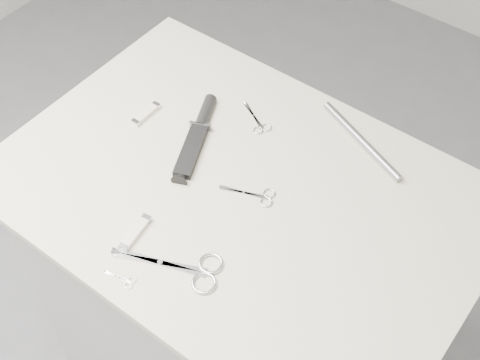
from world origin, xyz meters
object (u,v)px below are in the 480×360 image
Objects in this scene: embroidery_scissors_a at (257,196)px; embroidery_scissors_b at (258,123)px; plinth at (240,302)px; sheathed_knife at (198,132)px; tiny_scissors at (124,280)px; metal_rail at (361,140)px; large_shears at (190,269)px; pocket_knife_a at (146,114)px; pocket_knife_b at (135,233)px.

embroidery_scissors_a is 1.16× the size of embroidery_scissors_b.
embroidery_scissors_b is at bearing 104.30° from embroidery_scissors_a.
sheathed_knife is at bearing 158.08° from plinth.
tiny_scissors is 0.25× the size of metal_rail.
metal_rail is (0.09, 0.26, 0.01)m from embroidery_scissors_a.
embroidery_scissors_b is 1.56× the size of tiny_scissors.
large_shears is at bearing -100.75° from metal_rail.
sheathed_knife reaches higher than pocket_knife_a.
tiny_scissors is 0.43m from pocket_knife_a.
plinth is 0.56m from pocket_knife_a.
embroidery_scissors_b is 0.26m from pocket_knife_a.
sheathed_knife reaches higher than metal_rail.
large_shears reaches higher than plinth.
metal_rail reaches higher than plinth.
pocket_knife_b is at bearing -115.55° from metal_rail.
metal_rail is (0.13, 0.27, 0.48)m from plinth.
pocket_knife_a is 0.31× the size of metal_rail.
plinth is 0.53m from pocket_knife_b.
metal_rail is at bearing 63.54° from plinth.
large_shears is at bearing -110.02° from embroidery_scissors_a.
sheathed_knife reaches higher than large_shears.
large_shears is 0.41m from embroidery_scissors_b.
pocket_knife_a is (-0.30, 0.04, 0.47)m from plinth.
sheathed_knife is at bearing -146.66° from metal_rail.
embroidery_scissors_a is 0.32m from tiny_scissors.
pocket_knife_b is at bearing 108.53° from tiny_scissors.
metal_rail is (0.43, 0.22, 0.00)m from pocket_knife_a.
metal_rail is at bearing -62.75° from pocket_knife_a.
sheathed_knife is 2.56× the size of pocket_knife_b.
pocket_knife_b is at bearing -64.01° from embroidery_scissors_b.
pocket_knife_b reaches higher than embroidery_scissors_b.
pocket_knife_b is (0.20, -0.26, 0.00)m from pocket_knife_a.
embroidery_scissors_b is 0.42× the size of sheathed_knife.
plinth is at bearing 79.30° from large_shears.
pocket_knife_a is 0.86× the size of pocket_knife_b.
embroidery_scissors_b is at bearing 115.16° from plinth.
plinth is 0.47m from embroidery_scissors_a.
embroidery_scissors_a is 0.27m from metal_rail.
pocket_knife_a is (-0.26, 0.35, 0.00)m from tiny_scissors.
embroidery_scissors_a is (-0.00, 0.22, -0.00)m from large_shears.
large_shears is 0.35m from sheathed_knife.
tiny_scissors is at bearing -98.23° from plinth.
large_shears is (0.04, -0.21, 0.47)m from plinth.
tiny_scissors reaches higher than plinth.
embroidery_scissors_b is 0.39× the size of metal_rail.
embroidery_scissors_a and embroidery_scissors_b have the same top height.
plinth is 4.26× the size of large_shears.
embroidery_scissors_b is 0.39m from pocket_knife_b.
metal_rail reaches higher than large_shears.
large_shears is 0.48m from metal_rail.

